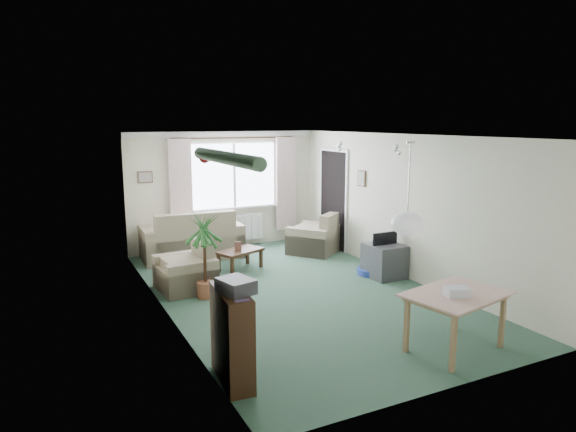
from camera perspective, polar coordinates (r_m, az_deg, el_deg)
name	(u,v)px	position (r m, az deg, el deg)	size (l,w,h in m)	color
ground	(297,292)	(8.02, 0.96, -8.46)	(6.50, 6.50, 0.00)	#30503F
window	(234,175)	(10.68, -6.04, 4.52)	(1.80, 0.03, 1.30)	white
curtain_rod	(235,138)	(10.56, -5.96, 8.64)	(2.60, 0.03, 0.03)	black
curtain_left	(181,190)	(10.28, -11.84, 2.82)	(0.45, 0.08, 2.00)	beige
curtain_right	(286,184)	(11.07, -0.23, 3.59)	(0.45, 0.08, 2.00)	beige
radiator	(236,228)	(10.82, -5.85, -1.31)	(1.20, 0.10, 0.55)	white
doorway	(333,200)	(10.60, 5.07, 1.76)	(0.03, 0.95, 2.00)	black
pendant_lamp	(407,224)	(5.88, 13.10, -0.84)	(0.36, 0.36, 0.36)	white
tinsel_garland	(225,158)	(4.72, -6.96, 6.43)	(1.60, 1.60, 0.12)	#196626
bauble_cluster_a	(340,144)	(9.02, 5.78, 8.00)	(0.20, 0.20, 0.20)	silver
bauble_cluster_b	(397,146)	(8.21, 12.06, 7.58)	(0.20, 0.20, 0.20)	silver
wall_picture_back	(145,177)	(10.20, -15.59, 4.19)	(0.28, 0.03, 0.22)	brown
wall_picture_right	(362,178)	(9.69, 8.18, 4.15)	(0.03, 0.24, 0.30)	brown
sofa	(191,234)	(10.07, -10.69, -1.94)	(1.87, 0.99, 0.93)	beige
armchair_corner	(314,233)	(10.28, 2.89, -1.86)	(0.90, 0.86, 0.81)	beige
armchair_left	(185,266)	(8.19, -11.36, -5.47)	(0.85, 0.80, 0.76)	#BEB58F
coffee_table	(240,260)	(9.18, -5.34, -4.86)	(0.81, 0.45, 0.36)	black
photo_frame	(238,246)	(9.06, -5.59, -3.36)	(0.12, 0.02, 0.16)	brown
bookshelf	(232,336)	(5.33, -6.26, -13.14)	(0.26, 0.78, 0.96)	black
hifi_box	(236,286)	(5.07, -5.82, -7.73)	(0.28, 0.35, 0.14)	#38383D
houseplant	(205,255)	(7.70, -9.24, -4.31)	(0.56, 0.56, 1.31)	#226638
dining_table	(455,322)	(6.31, 18.06, -11.15)	(1.07, 0.71, 0.67)	tan
gift_box	(457,293)	(6.07, 18.23, -8.08)	(0.25, 0.18, 0.12)	silver
tv_cube	(384,261)	(8.86, 10.65, -4.89)	(0.56, 0.62, 0.56)	#39393E
pet_bed	(372,271)	(9.02, 9.36, -6.07)	(0.53, 0.53, 0.11)	navy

